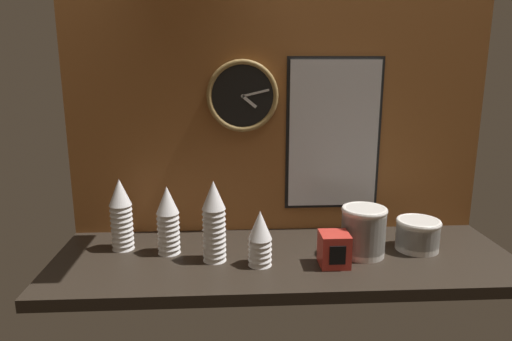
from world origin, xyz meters
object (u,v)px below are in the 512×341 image
object	(u,v)px
cup_stack_left	(168,220)
napkin_dispenser	(334,249)
cup_stack_center	(260,238)
bowl_stack_far_right	(418,234)
cup_stack_center_left	(214,221)
wall_clock	(243,96)
bowl_stack_right	(363,230)
cup_stack_far_left	(121,214)
menu_board	(334,135)

from	to	relation	value
cup_stack_left	napkin_dispenser	bearing A→B (deg)	-13.38
cup_stack_center	napkin_dispenser	bearing A→B (deg)	-3.58
cup_stack_left	bowl_stack_far_right	bearing A→B (deg)	-1.26
cup_stack_center_left	bowl_stack_far_right	world-z (taller)	cup_stack_center_left
cup_stack_center_left	wall_clock	bearing A→B (deg)	68.67
cup_stack_center_left	cup_stack_center	distance (m)	0.16
cup_stack_center	bowl_stack_right	distance (m)	0.37
cup_stack_far_left	napkin_dispenser	world-z (taller)	cup_stack_far_left
cup_stack_left	wall_clock	bearing A→B (deg)	36.44
menu_board	cup_stack_center	bearing A→B (deg)	-133.30
cup_stack_left	wall_clock	size ratio (longest dim) A/B	0.90
cup_stack_far_left	menu_board	distance (m)	0.85
cup_stack_left	menu_board	world-z (taller)	menu_board
napkin_dispenser	cup_stack_center	bearing A→B (deg)	176.42
menu_board	cup_stack_center_left	bearing A→B (deg)	-148.53
bowl_stack_right	cup_stack_far_left	bearing A→B (deg)	173.22
bowl_stack_right	wall_clock	xyz separation A→B (m)	(-0.41, 0.25, 0.45)
cup_stack_center_left	wall_clock	size ratio (longest dim) A/B	1.04
menu_board	napkin_dispenser	size ratio (longest dim) A/B	5.30
cup_stack_far_left	cup_stack_left	distance (m)	0.18
cup_stack_far_left	cup_stack_center	size ratio (longest dim) A/B	1.39
bowl_stack_far_right	menu_board	distance (m)	0.48
bowl_stack_far_right	wall_clock	world-z (taller)	wall_clock
bowl_stack_far_right	napkin_dispenser	bearing A→B (deg)	-160.95
napkin_dispenser	bowl_stack_right	bearing A→B (deg)	33.14
menu_board	bowl_stack_right	bearing A→B (deg)	-77.70
cup_stack_center_left	cup_stack_left	xyz separation A→B (m)	(-0.16, 0.07, -0.02)
cup_stack_center_left	cup_stack_center	world-z (taller)	cup_stack_center_left
cup_stack_center	bowl_stack_right	size ratio (longest dim) A/B	1.09
cup_stack_far_left	cup_stack_left	size ratio (longest dim) A/B	1.08
cup_stack_far_left	napkin_dispenser	bearing A→B (deg)	-13.74
cup_stack_far_left	bowl_stack_right	distance (m)	0.86
menu_board	napkin_dispenser	bearing A→B (deg)	-100.22
cup_stack_center	wall_clock	distance (m)	0.54
cup_stack_center_left	cup_stack_left	bearing A→B (deg)	155.93
bowl_stack_far_right	menu_board	bearing A→B (deg)	139.69
bowl_stack_right	menu_board	xyz separation A→B (m)	(-0.06, 0.26, 0.30)
bowl_stack_right	menu_board	distance (m)	0.40
cup_stack_center_left	menu_board	distance (m)	0.59
cup_stack_far_left	cup_stack_center	xyz separation A→B (m)	(0.49, -0.16, -0.04)
napkin_dispenser	cup_stack_far_left	bearing A→B (deg)	166.26
cup_stack_far_left	cup_stack_left	world-z (taller)	cup_stack_far_left
cup_stack_center_left	bowl_stack_right	world-z (taller)	cup_stack_center_left
cup_stack_center_left	bowl_stack_far_right	bearing A→B (deg)	4.20
cup_stack_center_left	bowl_stack_far_right	size ratio (longest dim) A/B	1.78
cup_stack_center_left	cup_stack_center	size ratio (longest dim) A/B	1.48
cup_stack_center	bowl_stack_right	xyz separation A→B (m)	(0.36, 0.06, -0.00)
cup_stack_left	bowl_stack_far_right	distance (m)	0.89
cup_stack_center	menu_board	world-z (taller)	menu_board
bowl_stack_right	menu_board	size ratio (longest dim) A/B	0.29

